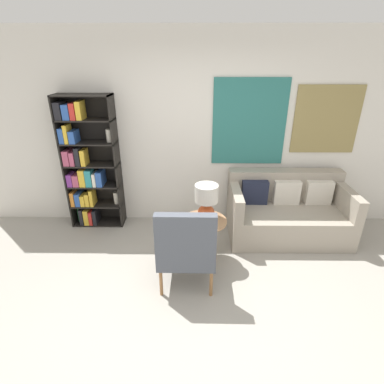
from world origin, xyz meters
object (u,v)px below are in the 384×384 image
at_px(side_table, 204,224).
at_px(armchair, 186,247).
at_px(table_lamp, 206,199).
at_px(bookshelf, 86,166).
at_px(couch, 287,212).

bearing_deg(side_table, armchair, -111.77).
bearing_deg(armchair, table_lamp, 68.80).
xyz_separation_m(bookshelf, side_table, (1.65, -0.88, -0.42)).
relative_size(bookshelf, side_table, 3.39).
relative_size(couch, table_lamp, 3.80).
xyz_separation_m(couch, side_table, (-1.18, -0.62, 0.17)).
xyz_separation_m(couch, table_lamp, (-1.16, -0.55, 0.48)).
distance_m(couch, table_lamp, 1.37).
bearing_deg(bookshelf, table_lamp, -25.87).
bearing_deg(bookshelf, side_table, -28.02).
bearing_deg(armchair, couch, 39.16).
relative_size(armchair, table_lamp, 2.31).
bearing_deg(side_table, bookshelf, 151.98).
xyz_separation_m(armchair, couch, (1.38, 1.13, -0.20)).
height_order(armchair, table_lamp, table_lamp).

